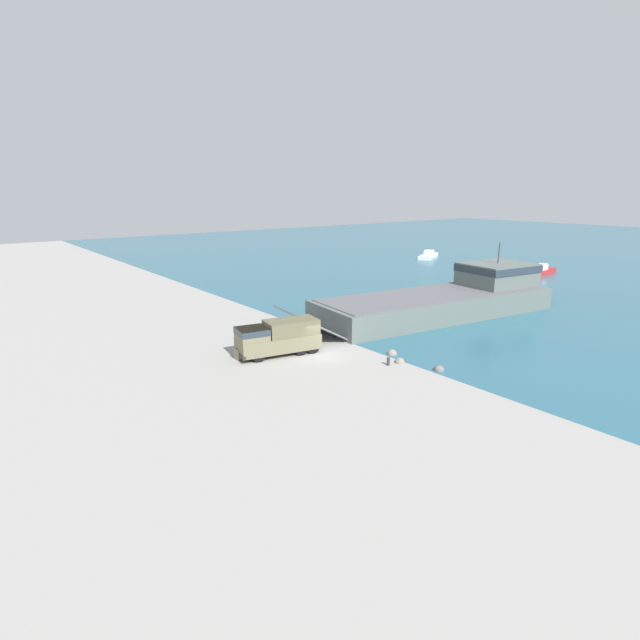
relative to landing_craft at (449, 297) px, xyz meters
The scene contains 11 objects.
ground_plane 20.37m from the landing_craft, 82.85° to the right, with size 240.00×240.00×0.00m, color gray.
landing_craft is the anchor object (origin of this frame).
military_truck 23.22m from the landing_craft, 89.11° to the right, with size 3.83×7.41×2.92m.
soldier_on_ramp 24.73m from the landing_craft, 94.61° to the right, with size 0.50×0.44×1.69m.
moored_boat_a 34.58m from the landing_craft, 102.10° to the left, with size 2.88×7.48×1.82m.
moored_boat_c 48.07m from the landing_craft, 132.62° to the left, with size 6.09×8.61×1.48m.
mooring_bollard 19.58m from the landing_craft, 65.66° to the right, with size 0.29×0.29×0.71m.
cargo_crate 26.27m from the landing_craft, 91.34° to the right, with size 0.86×1.03×0.86m, color #6B664C.
shoreline_rock_a 16.92m from the landing_craft, 67.85° to the right, with size 0.86×0.86×0.86m, color gray.
shoreline_rock_b 19.29m from the landing_craft, 53.95° to the right, with size 0.83×0.83×0.83m, color #66605B.
shoreline_rock_c 18.61m from the landing_craft, 63.75° to the right, with size 0.82×0.82×0.82m, color gray.
Camera 1 is at (31.77, -25.15, 13.61)m, focal length 28.00 mm.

